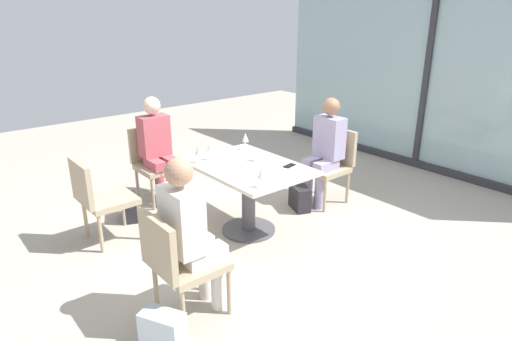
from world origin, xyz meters
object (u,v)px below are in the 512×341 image
person_front_right (190,230)px  person_side_end (157,145)px  wine_glass_1 (210,147)px  chair_front_left (99,196)px  chair_front_right (178,260)px  handbag_1 (300,198)px  dining_table_main (248,183)px  chair_near_window (331,161)px  chair_side_end (154,159)px  wine_glass_2 (199,150)px  coffee_cup (256,157)px  wine_glass_0 (262,173)px  handbag_0 (130,207)px  handbag_2 (163,331)px  wine_glass_3 (245,138)px  person_near_window (325,147)px  cell_phone_on_table (289,166)px

person_front_right → person_side_end: bearing=158.3°
wine_glass_1 → chair_front_left: bearing=-109.1°
chair_front_right → handbag_1: chair_front_right is taller
dining_table_main → person_side_end: 1.34m
chair_front_right → chair_front_left: same height
chair_near_window → handbag_1: size_ratio=2.90×
chair_side_end → person_side_end: 0.23m
dining_table_main → wine_glass_2: bearing=-139.2°
wine_glass_1 → coffee_cup: bearing=45.6°
chair_near_window → chair_side_end: bearing=-131.5°
wine_glass_0 → handbag_0: bearing=-160.3°
chair_front_right → handbag_2: size_ratio=2.90×
wine_glass_3 → chair_front_right: bearing=-52.8°
coffee_cup → handbag_1: coffee_cup is taller
person_front_right → wine_glass_2: size_ratio=6.81×
coffee_cup → chair_front_left: bearing=-116.5°
person_front_right → chair_near_window: bearing=107.4°
dining_table_main → chair_front_left: bearing=-121.0°
wine_glass_2 → handbag_0: 1.11m
chair_front_right → wine_glass_2: (-1.14, 0.92, 0.37)m
person_near_window → cell_phone_on_table: bearing=-71.6°
coffee_cup → handbag_2: size_ratio=0.30×
person_near_window → cell_phone_on_table: (0.28, -0.84, 0.03)m
coffee_cup → cell_phone_on_table: (0.33, 0.15, -0.04)m
person_near_window → handbag_1: bearing=-96.0°
wine_glass_0 → wine_glass_1: bearing=174.9°
chair_front_right → chair_front_left: (-1.50, 0.00, 0.00)m
wine_glass_2 → chair_front_left: bearing=-111.8°
chair_near_window → chair_front_right: (0.75, -2.50, 0.00)m
handbag_1 → coffee_cup: bearing=-69.6°
wine_glass_0 → handbag_2: size_ratio=0.62×
handbag_0 → wine_glass_1: bearing=66.8°
handbag_1 → chair_front_right: bearing=-47.1°
person_near_window → coffee_cup: person_near_window is taller
cell_phone_on_table → wine_glass_1: bearing=-154.8°
wine_glass_2 → chair_side_end: bearing=179.9°
wine_glass_1 → cell_phone_on_table: 0.84m
chair_front_right → wine_glass_0: bearing=103.1°
chair_side_end → chair_front_right: bearing=-23.2°
cell_phone_on_table → handbag_2: (0.68, -1.82, -0.59)m
chair_near_window → handbag_0: size_ratio=2.90×
person_near_window → wine_glass_0: (0.52, -1.41, 0.16)m
chair_front_left → cell_phone_on_table: chair_front_left is taller
chair_side_end → person_near_window: person_near_window is taller
person_side_end → handbag_0: size_ratio=4.20×
chair_front_left → person_front_right: (1.50, 0.11, 0.20)m
chair_front_right → person_front_right: person_front_right is taller
dining_table_main → chair_near_window: bearing=90.0°
chair_near_window → wine_glass_1: bearing=-104.9°
dining_table_main → handbag_1: dining_table_main is taller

